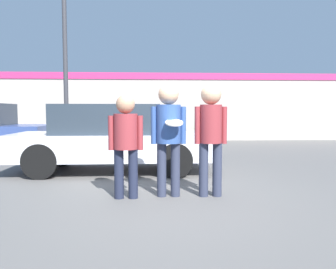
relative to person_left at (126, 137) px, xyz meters
name	(u,v)px	position (x,y,z in m)	size (l,w,h in m)	color
ground_plane	(168,196)	(0.66, 0.08, -0.96)	(56.00, 56.00, 0.00)	#5B5956
storefront_building	(156,106)	(0.66, 10.02, 0.62)	(24.00, 0.22, 3.11)	#B2A89E
person_left	(126,137)	(0.00, 0.00, 0.00)	(0.54, 0.37, 1.62)	#1E2338
person_middle_with_frisbee	(169,129)	(0.67, 0.08, 0.13)	(0.56, 0.60, 1.79)	#2D3347
person_right	(211,129)	(1.35, 0.05, 0.12)	(0.52, 0.35, 1.80)	#2D3347
parked_car_near	(111,138)	(-0.50, 2.35, -0.20)	(4.41, 1.77, 1.52)	silver
street_lamp	(71,37)	(-1.73, 3.98, 2.38)	(1.05, 0.35, 5.46)	#38383D
shrub	(205,132)	(2.82, 9.38, -0.51)	(0.91, 0.91, 0.91)	#387A3D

